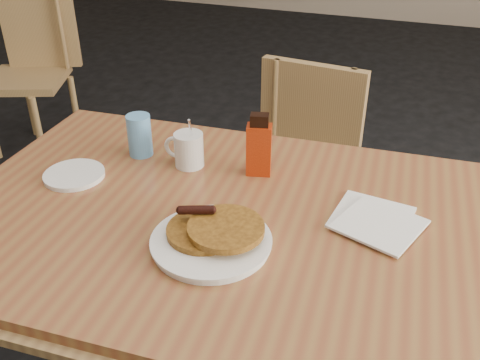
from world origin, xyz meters
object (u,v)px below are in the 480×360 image
chair_main_far (302,163)px  chair_wall_extra (33,57)px  main_table (224,228)px  pancake_plate (212,237)px  coffee_mug (188,149)px  blue_tumbler (140,135)px  syrup_bottle (259,147)px

chair_main_far → chair_wall_extra: bearing=166.7°
main_table → chair_main_far: (0.01, 0.73, -0.21)m
chair_main_far → chair_wall_extra: (-1.67, 0.60, 0.02)m
chair_main_far → pancake_plate: chair_main_far is taller
main_table → pancake_plate: bearing=-79.8°
chair_wall_extra → pancake_plate: chair_wall_extra is taller
chair_main_far → pancake_plate: size_ratio=3.31×
chair_wall_extra → pancake_plate: size_ratio=3.44×
chair_main_far → coffee_mug: size_ratio=5.88×
pancake_plate → blue_tumbler: blue_tumbler is taller
main_table → blue_tumbler: 0.39m
pancake_plate → blue_tumbler: bearing=138.4°
main_table → blue_tumbler: (-0.32, 0.19, 0.10)m
main_table → syrup_bottle: size_ratio=8.32×
main_table → blue_tumbler: bearing=149.4°
syrup_bottle → pancake_plate: bearing=-103.2°
syrup_bottle → chair_wall_extra: bearing=131.9°
chair_main_far → coffee_mug: coffee_mug is taller
blue_tumbler → main_table: bearing=-30.6°
syrup_bottle → main_table: bearing=-108.4°
coffee_mug → blue_tumbler: coffee_mug is taller
main_table → chair_wall_extra: (-1.66, 1.33, -0.18)m
pancake_plate → coffee_mug: size_ratio=1.78×
chair_wall_extra → pancake_plate: (1.68, -1.45, 0.24)m
coffee_mug → syrup_bottle: (0.19, 0.02, 0.03)m
pancake_plate → syrup_bottle: size_ratio=1.55×
pancake_plate → main_table: bearing=100.2°
main_table → blue_tumbler: blue_tumbler is taller
main_table → syrup_bottle: bearing=85.9°
blue_tumbler → pancake_plate: bearing=-41.6°
coffee_mug → syrup_bottle: size_ratio=0.87×
blue_tumbler → chair_main_far: bearing=58.5°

